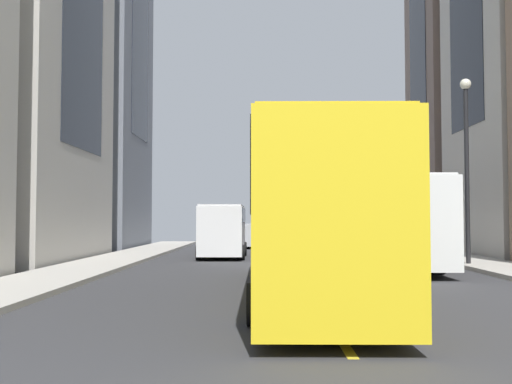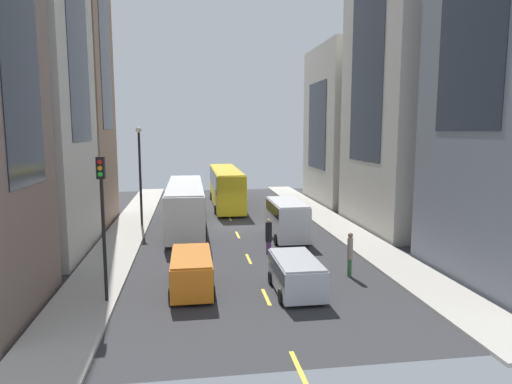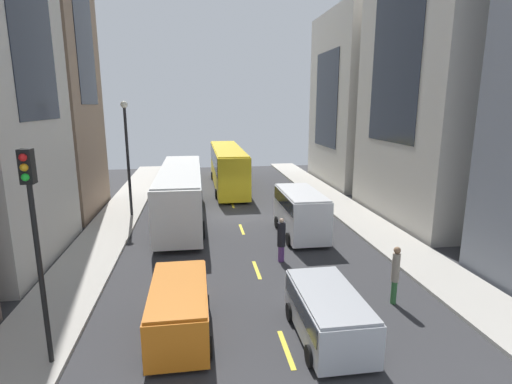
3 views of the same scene
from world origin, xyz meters
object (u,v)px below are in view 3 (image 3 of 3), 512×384
object	(u,v)px
car_orange_1	(179,306)
pedestrian_crossing_near	(281,239)
car_silver_0	(328,311)
delivery_van_white	(301,210)
traffic_light_near_corner	(33,220)
city_bus_white	(181,189)
streetcar_yellow	(228,164)
pedestrian_walking_far	(395,273)

from	to	relation	value
car_orange_1	pedestrian_crossing_near	xyz separation A→B (m)	(4.55, 5.52, 0.12)
car_silver_0	delivery_van_white	bearing A→B (deg)	80.12
traffic_light_near_corner	city_bus_white	bearing A→B (deg)	77.54
streetcar_yellow	car_orange_1	distance (m)	23.34
pedestrian_crossing_near	traffic_light_near_corner	size ratio (longest dim) A/B	0.35
city_bus_white	car_silver_0	world-z (taller)	city_bus_white
city_bus_white	streetcar_yellow	world-z (taller)	streetcar_yellow
pedestrian_crossing_near	traffic_light_near_corner	world-z (taller)	traffic_light_near_corner
pedestrian_walking_far	traffic_light_near_corner	world-z (taller)	traffic_light_near_corner
city_bus_white	pedestrian_walking_far	distance (m)	15.02
traffic_light_near_corner	car_silver_0	bearing A→B (deg)	1.17
city_bus_white	pedestrian_walking_far	xyz separation A→B (m)	(8.25, -12.52, -0.77)
streetcar_yellow	car_silver_0	distance (m)	24.05
car_silver_0	pedestrian_crossing_near	size ratio (longest dim) A/B	1.88
car_orange_1	pedestrian_walking_far	bearing A→B (deg)	6.44
car_orange_1	traffic_light_near_corner	distance (m)	5.04
streetcar_yellow	car_orange_1	bearing A→B (deg)	-98.42
delivery_van_white	traffic_light_near_corner	distance (m)	14.55
streetcar_yellow	pedestrian_crossing_near	xyz separation A→B (m)	(1.14, -17.54, -1.00)
pedestrian_walking_far	pedestrian_crossing_near	bearing A→B (deg)	-3.47
city_bus_white	traffic_light_near_corner	xyz separation A→B (m)	(-3.21, -14.51, 2.36)
city_bus_white	traffic_light_near_corner	bearing A→B (deg)	-102.46
city_bus_white	pedestrian_walking_far	world-z (taller)	city_bus_white
car_orange_1	pedestrian_crossing_near	distance (m)	7.16
car_orange_1	city_bus_white	bearing A→B (deg)	91.61
delivery_van_white	pedestrian_crossing_near	bearing A→B (deg)	-117.77
streetcar_yellow	pedestrian_walking_far	bearing A→B (deg)	-78.63
car_orange_1	pedestrian_crossing_near	bearing A→B (deg)	50.52
delivery_van_white	car_orange_1	size ratio (longest dim) A/B	1.17
delivery_van_white	streetcar_yellow	bearing A→B (deg)	102.12
city_bus_white	pedestrian_crossing_near	world-z (taller)	city_bus_white
pedestrian_crossing_near	pedestrian_walking_far	bearing A→B (deg)	-135.50
car_orange_1	delivery_van_white	bearing A→B (deg)	54.72
streetcar_yellow	car_silver_0	size ratio (longest dim) A/B	3.32
car_orange_1	pedestrian_walking_far	size ratio (longest dim) A/B	1.91
city_bus_white	delivery_van_white	bearing A→B (deg)	-32.55
car_orange_1	pedestrian_walking_far	world-z (taller)	pedestrian_walking_far
city_bus_white	streetcar_yellow	size ratio (longest dim) A/B	0.97
pedestrian_crossing_near	pedestrian_walking_far	size ratio (longest dim) A/B	0.95
streetcar_yellow	delivery_van_white	world-z (taller)	streetcar_yellow
pedestrian_walking_far	traffic_light_near_corner	distance (m)	12.04
city_bus_white	car_orange_1	bearing A→B (deg)	-88.39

